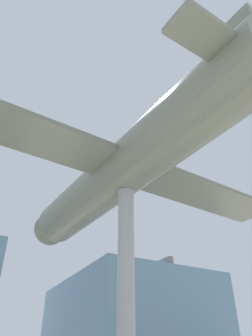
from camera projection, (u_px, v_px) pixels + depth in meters
name	position (u px, v px, depth m)	size (l,w,h in m)	color
support_pylon_central	(126.00, 295.00, 10.66)	(0.59, 0.59, 7.70)	#999EA3
suspended_airplane	(122.00, 171.00, 13.48)	(16.69, 15.53, 3.36)	slate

